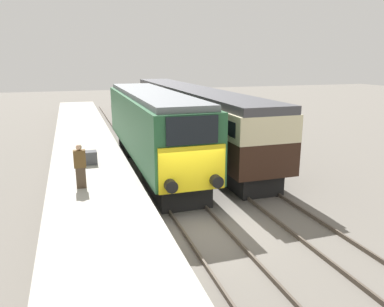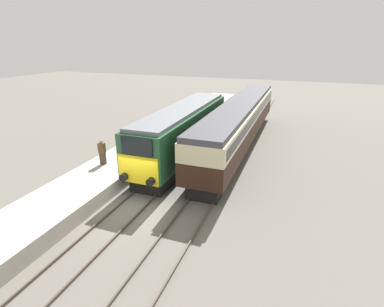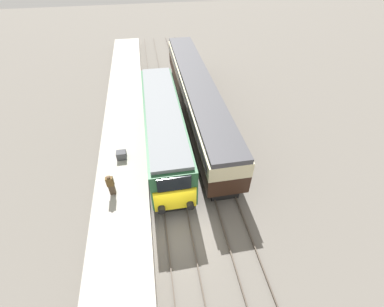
% 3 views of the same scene
% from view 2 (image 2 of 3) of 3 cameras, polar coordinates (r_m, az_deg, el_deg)
% --- Properties ---
extents(ground_plane, '(120.00, 120.00, 0.00)m').
position_cam_2_polar(ground_plane, '(16.87, -11.76, -10.31)').
color(ground_plane, slate).
extents(platform_left, '(3.50, 50.00, 0.90)m').
position_cam_2_polar(platform_left, '(24.46, -8.76, 1.10)').
color(platform_left, '#B7B2A8').
rests_on(platform_left, ground_plane).
extents(rails_near_track, '(1.51, 60.00, 0.14)m').
position_cam_2_polar(rails_near_track, '(20.72, -4.61, -3.56)').
color(rails_near_track, '#4C4238').
rests_on(rails_near_track, ground_plane).
extents(rails_far_track, '(1.50, 60.00, 0.14)m').
position_cam_2_polar(rails_far_track, '(19.65, 4.48, -4.97)').
color(rails_far_track, '#4C4238').
rests_on(rails_far_track, ground_plane).
extents(locomotive, '(2.70, 13.93, 4.02)m').
position_cam_2_polar(locomotive, '(22.47, -1.69, 4.35)').
color(locomotive, black).
rests_on(locomotive, ground_plane).
extents(passenger_carriage, '(2.75, 21.39, 3.84)m').
position_cam_2_polar(passenger_carriage, '(25.60, 9.15, 6.44)').
color(passenger_carriage, black).
rests_on(passenger_carriage, ground_plane).
extents(person_on_platform, '(0.44, 0.26, 1.68)m').
position_cam_2_polar(person_on_platform, '(20.41, -16.73, 0.24)').
color(person_on_platform, '#473828').
rests_on(person_on_platform, platform_left).
extents(luggage_crate, '(0.70, 0.56, 0.60)m').
position_cam_2_polar(luggage_crate, '(22.89, -10.85, 1.57)').
color(luggage_crate, '#4C4C51').
rests_on(luggage_crate, platform_left).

